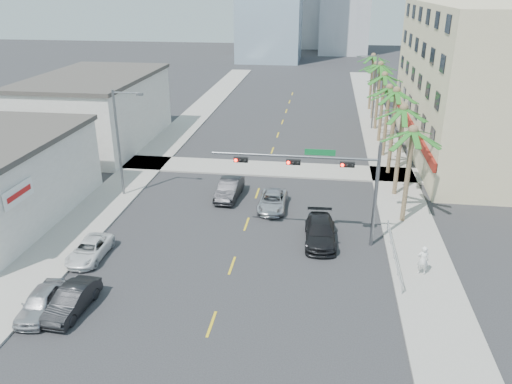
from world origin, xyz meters
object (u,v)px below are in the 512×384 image
(car_parked_far, at_px, (90,250))
(car_lane_left, at_px, (229,189))
(traffic_signal_mast, at_px, (328,174))
(pedestrian, at_px, (423,260))
(car_lane_center, at_px, (272,201))
(car_lane_right, at_px, (320,232))
(car_parked_near, at_px, (41,302))
(car_parked_mid, at_px, (72,300))

(car_parked_far, bearing_deg, car_lane_left, 56.89)
(traffic_signal_mast, height_order, pedestrian, traffic_signal_mast)
(car_lane_center, height_order, pedestrian, pedestrian)
(car_lane_right, bearing_deg, traffic_signal_mast, -16.27)
(car_parked_near, bearing_deg, car_lane_center, 49.88)
(car_parked_far, height_order, car_lane_left, car_lane_left)
(traffic_signal_mast, bearing_deg, car_parked_far, -164.27)
(car_lane_center, relative_size, car_lane_right, 0.88)
(car_lane_left, xyz_separation_m, car_lane_right, (7.71, -6.76, -0.02))
(car_lane_center, xyz_separation_m, pedestrian, (10.17, -8.62, 0.45))
(car_lane_center, bearing_deg, car_parked_far, -139.31)
(car_parked_near, xyz_separation_m, car_lane_right, (14.90, 10.32, 0.07))
(car_parked_far, distance_m, car_lane_left, 13.23)
(car_parked_far, relative_size, car_lane_right, 0.81)
(car_parked_far, xyz_separation_m, car_lane_center, (11.02, 9.40, 0.05))
(traffic_signal_mast, bearing_deg, car_lane_left, 139.49)
(traffic_signal_mast, distance_m, car_parked_mid, 17.35)
(car_lane_left, bearing_deg, car_lane_right, -38.28)
(car_lane_center, relative_size, pedestrian, 2.44)
(car_parked_far, bearing_deg, car_parked_mid, -74.23)
(car_parked_near, distance_m, car_lane_center, 18.91)
(car_lane_right, height_order, pedestrian, pedestrian)
(car_lane_left, height_order, car_lane_center, car_lane_left)
(traffic_signal_mast, relative_size, car_parked_far, 2.62)
(car_parked_mid, relative_size, pedestrian, 2.23)
(car_parked_near, height_order, car_parked_far, car_parked_near)
(car_parked_far, relative_size, pedestrian, 2.25)
(car_lane_right, bearing_deg, car_lane_center, 124.95)
(car_lane_left, bearing_deg, traffic_signal_mast, -37.55)
(car_parked_far, xyz_separation_m, pedestrian, (21.19, 0.78, 0.50))
(pedestrian, bearing_deg, car_parked_far, 3.91)
(car_parked_mid, bearing_deg, car_lane_left, 75.27)
(car_parked_mid, xyz_separation_m, car_lane_right, (13.30, 9.94, 0.07))
(car_parked_mid, xyz_separation_m, car_parked_far, (-1.60, 5.59, -0.10))
(traffic_signal_mast, xyz_separation_m, car_parked_far, (-15.18, -4.28, -4.47))
(car_parked_mid, xyz_separation_m, car_lane_left, (5.59, 16.70, 0.09))
(car_parked_near, height_order, car_lane_left, car_lane_left)
(car_parked_far, distance_m, pedestrian, 21.21)
(car_parked_mid, xyz_separation_m, pedestrian, (19.59, 6.37, 0.40))
(car_parked_near, distance_m, car_lane_left, 18.53)
(car_parked_far, relative_size, car_lane_center, 0.92)
(traffic_signal_mast, height_order, car_parked_near, traffic_signal_mast)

